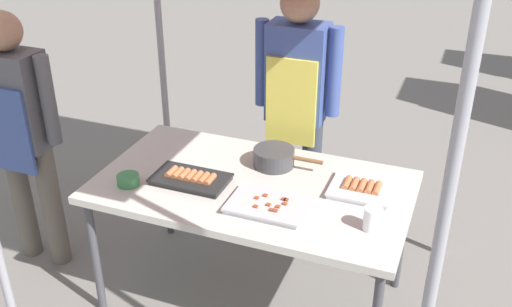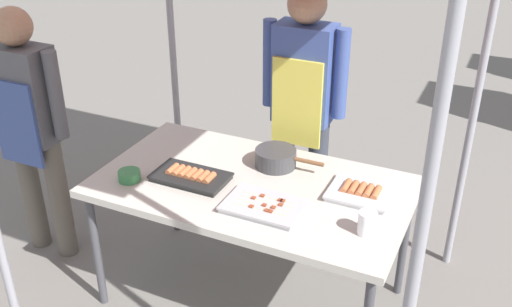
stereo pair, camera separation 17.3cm
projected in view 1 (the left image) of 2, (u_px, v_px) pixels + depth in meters
The scene contains 10 objects.
ground_plane at pixel (253, 296), 3.38m from camera, with size 18.00×18.00×0.00m, color #66605B.
stall_table at pixel (252, 192), 3.05m from camera, with size 1.60×0.90×0.75m.
tray_grilled_sausages at pixel (191, 179), 3.03m from camera, with size 0.39×0.23×0.05m.
tray_meat_skewers at pixel (268, 206), 2.82m from camera, with size 0.38×0.26×0.04m.
tray_pork_links at pixel (362, 189), 2.94m from camera, with size 0.31×0.26×0.05m.
cooking_wok at pixel (274, 157), 3.18m from camera, with size 0.38×0.22×0.10m.
condiment_bowl at pixel (128, 180), 3.01m from camera, with size 0.11×0.11×0.05m, color #33723F.
drink_cup_near_edge at pixel (373, 219), 2.65m from camera, with size 0.08×0.08×0.11m, color white.
vendor_woman at pixel (296, 96), 3.50m from camera, with size 0.52×0.23×1.62m.
customer_nearby at pixel (20, 124), 3.29m from camera, with size 0.52×0.23×1.54m.
Camera 1 is at (0.96, -2.42, 2.31)m, focal length 41.62 mm.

